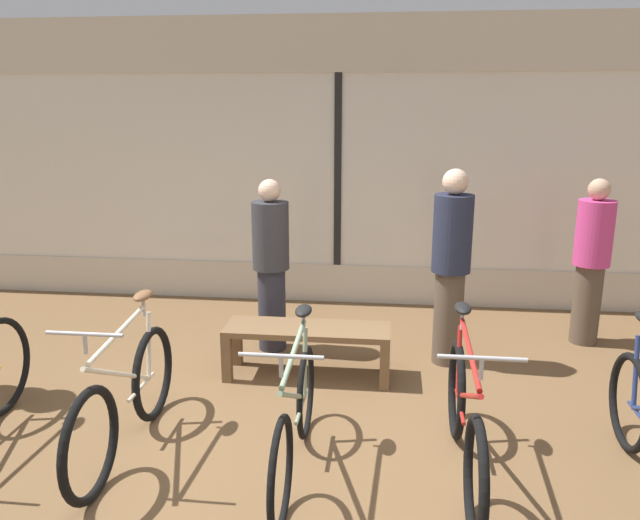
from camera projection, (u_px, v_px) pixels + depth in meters
name	position (u px, v px, depth m)	size (l,w,h in m)	color
ground_plane	(292.00, 458.00, 4.15)	(24.00, 24.00, 0.00)	brown
shop_back_wall	(338.00, 162.00, 6.98)	(12.00, 0.08, 3.20)	beige
bicycle_left	(126.00, 400.00, 4.14)	(0.46, 1.69, 1.03)	black
bicycle_center	(295.00, 419.00, 3.90)	(0.46, 1.64, 1.01)	black
bicycle_right	(465.00, 422.00, 3.86)	(0.46, 1.74, 1.02)	black
display_bench	(307.00, 336.00, 5.29)	(1.40, 0.44, 0.45)	brown
customer_near_rack	(592.00, 259.00, 5.93)	(0.43, 0.43, 1.61)	brown
customer_by_window	(451.00, 264.00, 5.44)	(0.47, 0.47, 1.75)	brown
customer_mid_floor	(271.00, 262.00, 5.78)	(0.44, 0.44, 1.62)	#2D2D38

